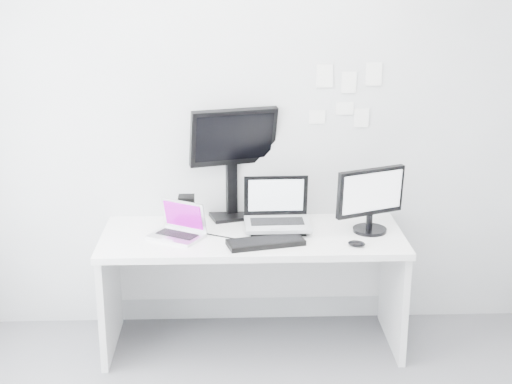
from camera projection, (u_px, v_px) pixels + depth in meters
back_wall at (251, 120)px, 4.57m from camera, size 3.60×0.00×3.60m
desk at (253, 290)px, 4.53m from camera, size 1.80×0.70×0.73m
macbook at (175, 220)px, 4.32m from camera, size 0.37×0.34×0.22m
speaker at (187, 211)px, 4.53m from camera, size 0.12×0.12×0.19m
dell_laptop at (278, 205)px, 4.42m from camera, size 0.40×0.31×0.33m
rear_monitor at (233, 162)px, 4.60m from camera, size 0.57×0.33×0.73m
samsung_monitor at (371, 199)px, 4.40m from camera, size 0.49×0.36×0.41m
keyboard at (266, 242)px, 4.25m from camera, size 0.46×0.26×0.03m
mouse at (357, 244)px, 4.23m from camera, size 0.12×0.10×0.03m
wall_note_0 at (325, 76)px, 4.49m from camera, size 0.10×0.00×0.14m
wall_note_1 at (349, 82)px, 4.51m from camera, size 0.09×0.00×0.13m
wall_note_2 at (374, 74)px, 4.50m from camera, size 0.10×0.00×0.14m
wall_note_3 at (345, 108)px, 4.56m from camera, size 0.11×0.00×0.08m
wall_note_4 at (361, 118)px, 4.58m from camera, size 0.09×0.00×0.12m
wall_note_5 at (317, 117)px, 4.57m from camera, size 0.10×0.00×0.08m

